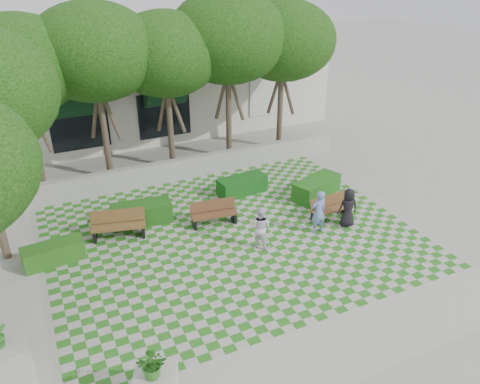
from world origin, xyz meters
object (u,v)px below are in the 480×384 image
hedge_midright (242,185)px  person_dark (348,208)px  bench_east (330,208)px  hedge_west (53,253)px  hedge_midleft (142,213)px  bench_west (118,225)px  person_blue (318,212)px  person_white (260,227)px  planter_front (155,384)px  bench_mid (214,213)px  planter_back (7,360)px  hedge_east (317,187)px

hedge_midright → person_dark: (2.28, -3.85, 0.37)m
bench_east → hedge_west: 9.52m
hedge_midleft → hedge_west: bearing=-158.8°
hedge_midright → bench_west: bearing=-167.4°
person_blue → person_dark: bearing=175.0°
person_white → bench_west: bearing=17.2°
bench_west → planter_front: size_ratio=1.20×
bench_mid → person_blue: 3.67m
planter_front → planter_back: planter_back is taller
person_dark → person_blue: bearing=10.0°
person_white → hedge_west: bearing=31.9°
hedge_west → planter_front: size_ratio=1.16×
bench_west → person_dark: size_ratio=1.32×
hedge_west → person_white: bearing=-17.5°
bench_east → planter_front: bearing=-151.5°
hedge_midleft → planter_front: 7.85m
hedge_midleft → planter_front: (-1.68, -7.67, 0.27)m
bench_east → planter_back: bearing=-168.7°
bench_mid → person_white: size_ratio=1.16×
person_blue → bench_east: bearing=-148.2°
bench_east → person_blue: 1.24m
bench_west → planter_back: size_ratio=1.18×
planter_back → person_white: (7.63, 2.35, 0.19)m
bench_east → hedge_midright: 3.75m
hedge_east → hedge_west: 9.92m
hedge_midleft → hedge_west: 3.34m
bench_east → person_dark: 0.81m
bench_east → planter_back: planter_back is taller
hedge_east → person_dark: size_ratio=1.49×
planter_front → planter_back: bearing=142.7°
hedge_midleft → person_dark: size_ratio=1.48×
hedge_midleft → planter_back: (-4.49, -5.53, 0.17)m
bench_west → person_white: bearing=-18.2°
bench_east → bench_mid: bearing=156.7°
hedge_midleft → hedge_west: hedge_midleft is taller
hedge_midleft → planter_back: 7.12m
person_blue → bench_mid: bearing=-36.3°
bench_east → hedge_east: (0.51, 1.64, -0.02)m
bench_east → hedge_west: size_ratio=0.88×
bench_west → person_blue: person_blue is taller
bench_mid → hedge_midleft: size_ratio=0.80×
bench_mid → hedge_midright: 2.61m
person_dark → person_white: (-3.39, 0.13, 0.02)m
bench_west → hedge_east: bench_west is taller
planter_front → person_white: planter_front is taller
person_blue → planter_front: bearing=30.2°
bench_mid → planter_front: planter_front is taller
hedge_west → planter_back: (-1.37, -4.32, 0.22)m
hedge_midleft → bench_east: bearing=-22.4°
hedge_west → planter_back: planter_back is taller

